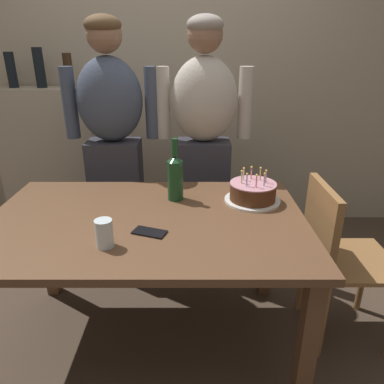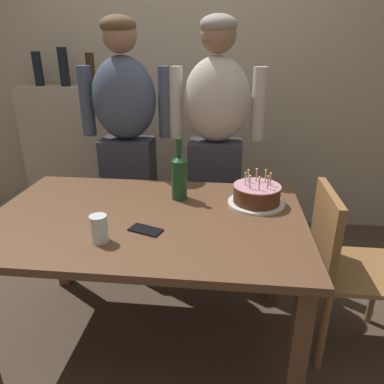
{
  "view_description": "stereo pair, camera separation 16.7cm",
  "coord_description": "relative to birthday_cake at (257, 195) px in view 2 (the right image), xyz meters",
  "views": [
    {
      "loc": [
        0.22,
        -1.51,
        1.49
      ],
      "look_at": [
        0.21,
        0.08,
        0.84
      ],
      "focal_mm": 33.55,
      "sensor_mm": 36.0,
      "label": 1
    },
    {
      "loc": [
        0.38,
        -1.5,
        1.49
      ],
      "look_at": [
        0.21,
        0.08,
        0.84
      ],
      "focal_mm": 33.55,
      "sensor_mm": 36.0,
      "label": 2
    }
  ],
  "objects": [
    {
      "name": "dining_table",
      "position": [
        -0.53,
        -0.19,
        -0.15
      ],
      "size": [
        1.5,
        0.96,
        0.74
      ],
      "color": "brown",
      "rests_on": "ground_plane"
    },
    {
      "name": "dining_chair",
      "position": [
        0.42,
        -0.13,
        -0.27
      ],
      "size": [
        0.42,
        0.42,
        0.87
      ],
      "rotation": [
        0.0,
        0.0,
        1.57
      ],
      "color": "olive",
      "rests_on": "ground_plane"
    },
    {
      "name": "water_glass_near",
      "position": [
        -0.66,
        -0.45,
        0.01
      ],
      "size": [
        0.07,
        0.07,
        0.12
      ],
      "primitive_type": "cylinder",
      "color": "silver",
      "rests_on": "dining_table"
    },
    {
      "name": "cell_phone",
      "position": [
        -0.5,
        -0.34,
        -0.05
      ],
      "size": [
        0.16,
        0.12,
        0.01
      ],
      "primitive_type": "cube",
      "rotation": [
        0.0,
        0.0,
        -0.35
      ],
      "color": "black",
      "rests_on": "dining_table"
    },
    {
      "name": "shelf_cabinet",
      "position": [
        -1.46,
        1.14,
        -0.18
      ],
      "size": [
        0.76,
        0.3,
        1.48
      ],
      "color": "tan",
      "rests_on": "ground_plane"
    },
    {
      "name": "person_woman_cardigan",
      "position": [
        -0.24,
        0.56,
        0.08
      ],
      "size": [
        0.61,
        0.27,
        1.66
      ],
      "rotation": [
        0.0,
        0.0,
        3.14
      ],
      "color": "#33333D",
      "rests_on": "ground_plane"
    },
    {
      "name": "ground_plane",
      "position": [
        -0.53,
        -0.19,
        -0.79
      ],
      "size": [
        10.0,
        10.0,
        0.0
      ],
      "primitive_type": "plane",
      "color": "#47382B"
    },
    {
      "name": "person_man_bearded",
      "position": [
        -0.82,
        0.56,
        0.08
      ],
      "size": [
        0.61,
        0.27,
        1.66
      ],
      "rotation": [
        0.0,
        0.0,
        3.14
      ],
      "color": "#33333D",
      "rests_on": "ground_plane"
    },
    {
      "name": "wine_bottle",
      "position": [
        -0.4,
        0.03,
        0.08
      ],
      "size": [
        0.08,
        0.08,
        0.33
      ],
      "color": "#194723",
      "rests_on": "dining_table"
    },
    {
      "name": "back_wall",
      "position": [
        -0.53,
        1.36,
        0.51
      ],
      "size": [
        5.2,
        0.1,
        2.6
      ],
      "primitive_type": "cube",
      "color": "tan",
      "rests_on": "ground_plane"
    },
    {
      "name": "birthday_cake",
      "position": [
        0.0,
        0.0,
        0.0
      ],
      "size": [
        0.29,
        0.29,
        0.17
      ],
      "color": "white",
      "rests_on": "dining_table"
    }
  ]
}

